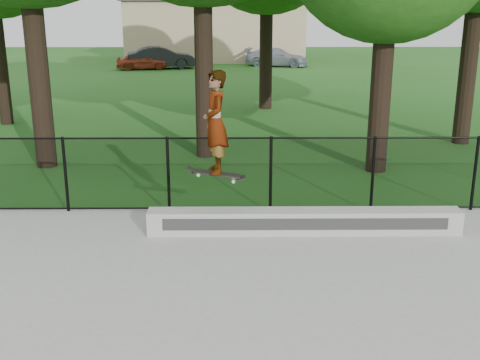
% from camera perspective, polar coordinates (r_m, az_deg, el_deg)
% --- Properties ---
extents(grind_ledge, '(5.58, 0.40, 0.43)m').
position_cam_1_polar(grind_ledge, '(10.82, 6.11, -3.92)').
color(grind_ledge, '#ACABA7').
rests_on(grind_ledge, concrete_slab).
extents(car_a, '(3.23, 1.74, 1.05)m').
position_cam_1_polar(car_a, '(37.61, -9.29, 11.09)').
color(car_a, maroon).
rests_on(car_a, ground).
extents(car_b, '(3.90, 2.11, 1.34)m').
position_cam_1_polar(car_b, '(37.89, -7.49, 11.43)').
color(car_b, black).
rests_on(car_b, ground).
extents(car_c, '(3.91, 2.42, 1.15)m').
position_cam_1_polar(car_c, '(39.09, 3.49, 11.55)').
color(car_c, '#8A929C').
rests_on(car_c, ground).
extents(skater_airborne, '(0.84, 0.72, 1.90)m').
position_cam_1_polar(skater_airborne, '(10.19, -2.34, 5.32)').
color(skater_airborne, black).
rests_on(skater_airborne, ground).
extents(chainlink_fence, '(16.06, 0.06, 1.50)m').
position_cam_1_polar(chainlink_fence, '(11.74, 2.93, 0.58)').
color(chainlink_fence, black).
rests_on(chainlink_fence, concrete_slab).
extents(distant_building, '(12.40, 6.40, 4.30)m').
position_cam_1_polar(distant_building, '(43.42, -2.30, 14.18)').
color(distant_building, '#C4AD8A').
rests_on(distant_building, ground).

